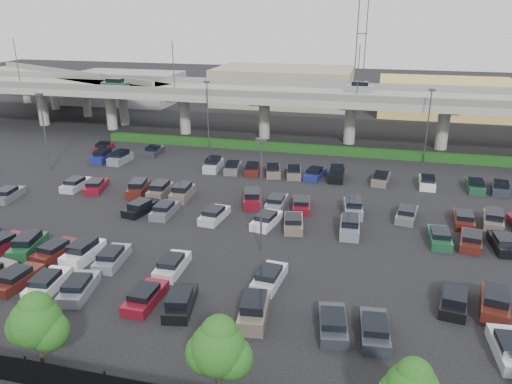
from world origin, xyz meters
TOP-DOWN VIEW (x-y plane):
  - ground at (0.00, 0.00)m, footprint 280.00×280.00m
  - overpass at (-0.21, 32.01)m, footprint 150.00×13.00m
  - on_ramp at (-52.10, 43.05)m, footprint 50.93×30.13m
  - hedge at (0.00, 25.00)m, footprint 66.00×1.60m
  - tree_row at (0.70, -26.53)m, footprint 65.07×3.66m
  - parked_cars at (-0.25, -3.74)m, footprint 63.06×41.66m
  - light_poles at (-4.13, 2.00)m, footprint 66.90×48.38m
  - distant_buildings at (12.38, 61.81)m, footprint 138.00×24.00m
  - comm_tower at (4.00, 74.00)m, footprint 2.40×2.40m

SIDE VIEW (x-z plane):
  - ground at x=0.00m, z-range 0.00..0.00m
  - hedge at x=0.00m, z-range 0.00..1.10m
  - parked_cars at x=-0.25m, z-range -0.23..1.44m
  - tree_row at x=0.70m, z-range 0.55..6.49m
  - distant_buildings at x=12.38m, z-range -0.76..8.24m
  - light_poles at x=-4.13m, z-range 1.09..11.39m
  - on_ramp at x=-52.10m, z-range 2.46..11.26m
  - overpass at x=-0.21m, z-range -0.93..14.87m
  - comm_tower at x=4.00m, z-range 0.61..30.61m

